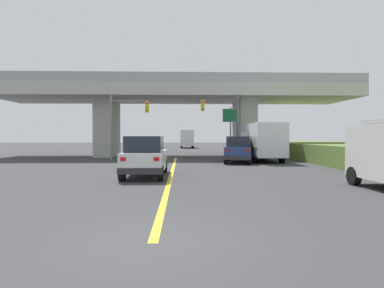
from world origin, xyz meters
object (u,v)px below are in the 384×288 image
suv_crossing (239,149)px  box_truck (262,141)px  suv_lead (145,156)px  semi_truck_distant (187,139)px  traffic_signal_nearside (225,117)px  traffic_signal_farside (124,118)px  highway_sign (231,121)px

suv_crossing → box_truck: (2.23, 1.55, 0.60)m
suv_lead → suv_crossing: 10.61m
semi_truck_distant → traffic_signal_nearside: bearing=-84.4°
traffic_signal_farside → highway_sign: (9.59, 2.31, -0.10)m
traffic_signal_nearside → highway_sign: 1.81m
box_truck → highway_sign: 4.98m
box_truck → semi_truck_distant: bearing=100.0°
box_truck → traffic_signal_nearside: (-2.74, 2.50, 2.14)m
suv_crossing → traffic_signal_nearside: 4.91m
suv_lead → box_truck: (8.44, 10.14, 0.59)m
box_truck → highway_sign: highway_sign is taller
box_truck → traffic_signal_farside: 11.91m
box_truck → traffic_signal_nearside: size_ratio=1.21×
suv_crossing → traffic_signal_farside: traffic_signal_farside is taller
suv_crossing → traffic_signal_farside: 10.29m
traffic_signal_nearside → traffic_signal_farside: (-8.86, -0.67, -0.12)m
suv_crossing → semi_truck_distant: bearing=108.3°
suv_crossing → box_truck: 2.78m
box_truck → semi_truck_distant: (-5.65, 32.13, 0.04)m
box_truck → traffic_signal_farside: traffic_signal_farside is taller
suv_lead → traffic_signal_nearside: (5.70, 12.64, 2.74)m
traffic_signal_nearside → semi_truck_distant: size_ratio=0.86×
suv_lead → traffic_signal_farside: 12.65m
box_truck → semi_truck_distant: semi_truck_distant is taller
traffic_signal_nearside → traffic_signal_farside: size_ratio=1.04×
box_truck → traffic_signal_farside: (-11.59, 1.83, 2.02)m
suv_lead → suv_crossing: (6.21, 8.60, -0.00)m
suv_lead → box_truck: bearing=50.2°
traffic_signal_nearside → highway_sign: size_ratio=1.20×
box_truck → highway_sign: size_ratio=1.46×
traffic_signal_nearside → highway_sign: bearing=65.8°
traffic_signal_farside → semi_truck_distant: 30.94m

